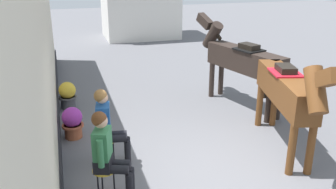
{
  "coord_description": "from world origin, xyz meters",
  "views": [
    {
      "loc": [
        -2.2,
        -4.91,
        3.38
      ],
      "look_at": [
        -0.4,
        1.2,
        1.05
      ],
      "focal_mm": 39.88,
      "sensor_mm": 36.0,
      "label": 1
    }
  ],
  "objects_px": {
    "flower_planter_farthest": "(68,94)",
    "flower_planter_inner_far": "(72,122)",
    "saddled_horse_near": "(288,91)",
    "saddled_horse_far": "(241,59)",
    "seated_visitor_near": "(107,151)",
    "seated_visitor_far": "(107,124)"
  },
  "relations": [
    {
      "from": "flower_planter_farthest",
      "to": "flower_planter_inner_far",
      "type": "bearing_deg",
      "value": -88.99
    },
    {
      "from": "saddled_horse_near",
      "to": "flower_planter_inner_far",
      "type": "distance_m",
      "value": 4.14
    },
    {
      "from": "saddled_horse_far",
      "to": "seated_visitor_near",
      "type": "bearing_deg",
      "value": -141.04
    },
    {
      "from": "seated_visitor_near",
      "to": "flower_planter_farthest",
      "type": "height_order",
      "value": "seated_visitor_near"
    },
    {
      "from": "seated_visitor_near",
      "to": "saddled_horse_far",
      "type": "relative_size",
      "value": 0.48
    },
    {
      "from": "seated_visitor_near",
      "to": "saddled_horse_near",
      "type": "relative_size",
      "value": 0.47
    },
    {
      "from": "seated_visitor_near",
      "to": "flower_planter_farthest",
      "type": "distance_m",
      "value": 3.92
    },
    {
      "from": "seated_visitor_near",
      "to": "flower_planter_inner_far",
      "type": "height_order",
      "value": "seated_visitor_near"
    },
    {
      "from": "seated_visitor_far",
      "to": "flower_planter_farthest",
      "type": "distance_m",
      "value": 3.01
    },
    {
      "from": "seated_visitor_near",
      "to": "seated_visitor_far",
      "type": "xyz_separation_m",
      "value": [
        0.13,
        0.95,
        0.0
      ]
    },
    {
      "from": "seated_visitor_far",
      "to": "saddled_horse_near",
      "type": "relative_size",
      "value": 0.47
    },
    {
      "from": "seated_visitor_far",
      "to": "flower_planter_inner_far",
      "type": "xyz_separation_m",
      "value": [
        -0.55,
        1.26,
        -0.44
      ]
    },
    {
      "from": "saddled_horse_near",
      "to": "flower_planter_inner_far",
      "type": "bearing_deg",
      "value": 156.54
    },
    {
      "from": "saddled_horse_near",
      "to": "flower_planter_inner_far",
      "type": "relative_size",
      "value": 4.59
    },
    {
      "from": "saddled_horse_far",
      "to": "flower_planter_inner_far",
      "type": "xyz_separation_m",
      "value": [
        -3.95,
        -0.65,
        -0.82
      ]
    },
    {
      "from": "seated_visitor_far",
      "to": "saddled_horse_near",
      "type": "distance_m",
      "value": 3.22
    },
    {
      "from": "seated_visitor_near",
      "to": "seated_visitor_far",
      "type": "distance_m",
      "value": 0.96
    },
    {
      "from": "seated_visitor_near",
      "to": "flower_planter_farthest",
      "type": "bearing_deg",
      "value": 96.51
    },
    {
      "from": "saddled_horse_near",
      "to": "saddled_horse_far",
      "type": "distance_m",
      "value": 2.28
    },
    {
      "from": "saddled_horse_far",
      "to": "flower_planter_farthest",
      "type": "xyz_separation_m",
      "value": [
        -3.98,
        1.01,
        -0.82
      ]
    },
    {
      "from": "seated_visitor_far",
      "to": "saddled_horse_near",
      "type": "height_order",
      "value": "saddled_horse_near"
    },
    {
      "from": "seated_visitor_far",
      "to": "saddled_horse_far",
      "type": "bearing_deg",
      "value": 29.32
    }
  ]
}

